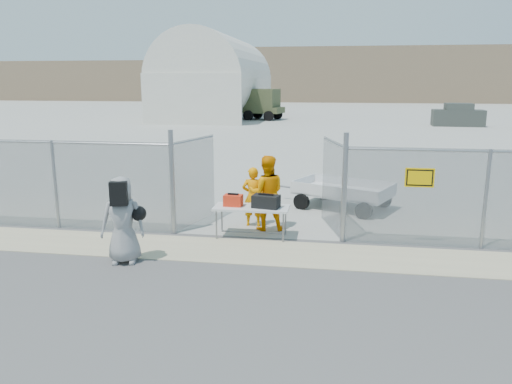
% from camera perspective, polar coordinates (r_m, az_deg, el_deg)
% --- Properties ---
extents(ground, '(160.00, 160.00, 0.00)m').
position_cam_1_polar(ground, '(9.91, -1.85, -8.74)').
color(ground, '#444242').
extents(tarmac_inside, '(160.00, 80.00, 0.01)m').
position_cam_1_polar(tarmac_inside, '(51.22, 7.16, 8.51)').
color(tarmac_inside, '#A0A198').
rests_on(tarmac_inside, ground).
extents(dirt_strip, '(44.00, 1.60, 0.01)m').
position_cam_1_polar(dirt_strip, '(10.83, -0.84, -6.80)').
color(dirt_strip, '#BDB28C').
rests_on(dirt_strip, ground).
extents(distant_hills, '(140.00, 6.00, 9.00)m').
position_cam_1_polar(distant_hills, '(87.12, 11.51, 12.98)').
color(distant_hills, '#7F684F').
rests_on(distant_hills, ground).
extents(chain_link_fence, '(40.00, 0.20, 2.20)m').
position_cam_1_polar(chain_link_fence, '(11.48, 0.00, 0.00)').
color(chain_link_fence, gray).
rests_on(chain_link_fence, ground).
extents(quonset_hangar, '(9.00, 18.00, 8.00)m').
position_cam_1_polar(quonset_hangar, '(50.45, -4.52, 13.05)').
color(quonset_hangar, silver).
rests_on(quonset_hangar, ground).
extents(folding_table, '(1.75, 0.74, 0.74)m').
position_cam_1_polar(folding_table, '(11.70, -0.52, -3.44)').
color(folding_table, silver).
rests_on(folding_table, ground).
extents(orange_bag, '(0.44, 0.30, 0.26)m').
position_cam_1_polar(orange_bag, '(11.65, -2.62, -0.96)').
color(orange_bag, red).
rests_on(orange_bag, folding_table).
extents(black_duffel, '(0.67, 0.47, 0.29)m').
position_cam_1_polar(black_duffel, '(11.48, 1.15, -1.08)').
color(black_duffel, black).
rests_on(black_duffel, folding_table).
extents(security_worker_left, '(0.56, 0.37, 1.52)m').
position_cam_1_polar(security_worker_left, '(12.50, -0.35, -0.55)').
color(security_worker_left, '#FA9301').
rests_on(security_worker_left, ground).
extents(security_worker_right, '(1.00, 0.84, 1.85)m').
position_cam_1_polar(security_worker_right, '(12.17, 1.21, -0.12)').
color(security_worker_right, '#FA9301').
rests_on(security_worker_right, ground).
extents(visitor, '(0.96, 0.73, 1.77)m').
position_cam_1_polar(visitor, '(10.32, -14.99, -3.11)').
color(visitor, gray).
rests_on(visitor, ground).
extents(utility_trailer, '(3.86, 3.04, 0.83)m').
position_cam_1_polar(utility_trailer, '(14.51, 9.90, -0.28)').
color(utility_trailer, silver).
rests_on(utility_trailer, ground).
extents(military_truck, '(6.31, 3.55, 2.84)m').
position_cam_1_polar(military_truck, '(47.51, -0.53, 10.00)').
color(military_truck, '#474E2D').
rests_on(military_truck, ground).
extents(parked_vehicle_near, '(4.03, 1.99, 1.78)m').
position_cam_1_polar(parked_vehicle_near, '(43.62, 22.09, 8.15)').
color(parked_vehicle_near, '#383D38').
rests_on(parked_vehicle_near, ground).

